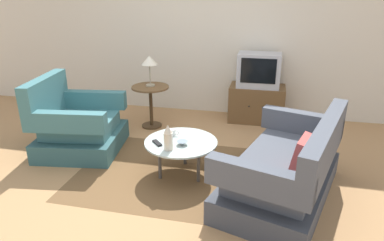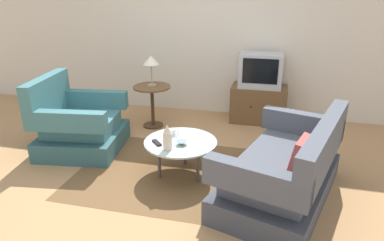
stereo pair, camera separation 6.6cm
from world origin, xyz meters
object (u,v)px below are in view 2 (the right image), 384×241
object	(u,v)px
television	(261,70)
side_table	(152,97)
coffee_table	(181,144)
bowl	(182,143)
tv_remote_dark	(157,143)
tv_stand	(258,104)
armchair	(78,126)
couch	(286,172)
mug	(173,132)
table_lamp	(151,61)
vase	(167,138)

from	to	relation	value
television	side_table	bearing A→B (deg)	-159.30
coffee_table	bowl	distance (m)	0.11
tv_remote_dark	bowl	bearing A→B (deg)	54.93
tv_stand	bowl	world-z (taller)	tv_stand
armchair	tv_stand	xyz separation A→B (m)	(2.16, 1.53, -0.03)
couch	television	xyz separation A→B (m)	(-0.38, 2.05, 0.51)
mug	couch	bearing A→B (deg)	-15.33
side_table	table_lamp	world-z (taller)	table_lamp
armchair	side_table	xyz separation A→B (m)	(0.66, 0.95, 0.14)
vase	table_lamp	bearing A→B (deg)	114.95
armchair	coffee_table	size ratio (longest dim) A/B	1.38
coffee_table	tv_stand	xyz separation A→B (m)	(0.72, 1.86, -0.09)
television	vase	distance (m)	2.23
coffee_table	side_table	world-z (taller)	side_table
couch	tv_stand	distance (m)	2.11
table_lamp	bowl	size ratio (longest dim) A/B	3.56
couch	tv_stand	size ratio (longest dim) A/B	2.12
coffee_table	television	xyz separation A→B (m)	(0.72, 1.84, 0.43)
bowl	tv_remote_dark	bearing A→B (deg)	-172.79
couch	coffee_table	world-z (taller)	couch
tv_stand	television	size ratio (longest dim) A/B	1.33
television	bowl	size ratio (longest dim) A/B	5.11
couch	side_table	xyz separation A→B (m)	(-1.88, 1.49, 0.15)
coffee_table	vase	distance (m)	0.28
armchair	table_lamp	size ratio (longest dim) A/B	2.52
vase	bowl	size ratio (longest dim) A/B	2.23
tv_stand	mug	bearing A→B (deg)	-115.95
table_lamp	tv_remote_dark	size ratio (longest dim) A/B	2.92
bowl	armchair	bearing A→B (deg)	164.46
tv_remote_dark	couch	bearing A→B (deg)	43.58
vase	mug	bearing A→B (deg)	98.54
armchair	table_lamp	distance (m)	1.35
couch	tv_remote_dark	xyz separation A→B (m)	(-1.33, 0.10, 0.12)
couch	television	distance (m)	2.15
table_lamp	mug	world-z (taller)	table_lamp
table_lamp	vase	xyz separation A→B (m)	(0.71, -1.52, -0.44)
couch	vase	size ratio (longest dim) A/B	6.44
armchair	television	xyz separation A→B (m)	(2.16, 1.51, 0.49)
coffee_table	bowl	xyz separation A→B (m)	(0.04, -0.08, 0.05)
mug	side_table	bearing A→B (deg)	119.53
couch	tv_stand	xyz separation A→B (m)	(-0.38, 2.07, -0.02)
couch	vase	distance (m)	1.20
armchair	coffee_table	xyz separation A→B (m)	(1.44, -0.33, 0.06)
television	armchair	bearing A→B (deg)	-144.93
coffee_table	table_lamp	size ratio (longest dim) A/B	1.82
coffee_table	mug	bearing A→B (deg)	135.49
couch	mug	bearing A→B (deg)	91.82
television	bowl	xyz separation A→B (m)	(-0.68, -1.93, -0.38)
coffee_table	mug	xyz separation A→B (m)	(-0.13, 0.12, 0.07)
coffee_table	side_table	xyz separation A→B (m)	(-0.78, 1.28, 0.08)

